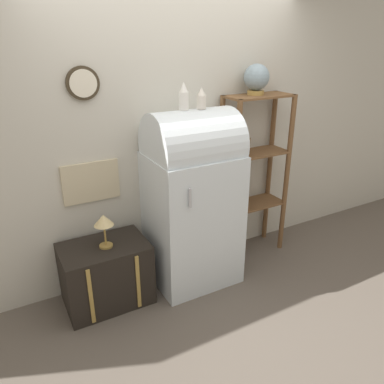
{
  "coord_description": "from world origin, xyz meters",
  "views": [
    {
      "loc": [
        -1.47,
        -2.42,
        2.14
      ],
      "look_at": [
        -0.01,
        0.24,
        0.88
      ],
      "focal_mm": 35.0,
      "sensor_mm": 36.0,
      "label": 1
    }
  ],
  "objects": [
    {
      "name": "ground_plane",
      "position": [
        0.0,
        0.0,
        0.0
      ],
      "size": [
        12.0,
        12.0,
        0.0
      ],
      "primitive_type": "plane",
      "color": "#60564C"
    },
    {
      "name": "wall_back",
      "position": [
        -0.01,
        0.57,
        1.35
      ],
      "size": [
        7.0,
        0.09,
        2.7
      ],
      "color": "beige",
      "rests_on": "ground_plane"
    },
    {
      "name": "refrigerator",
      "position": [
        -0.0,
        0.24,
        0.83
      ],
      "size": [
        0.75,
        0.66,
        1.6
      ],
      "color": "silver",
      "rests_on": "ground_plane"
    },
    {
      "name": "suitcase_trunk",
      "position": [
        -0.82,
        0.27,
        0.28
      ],
      "size": [
        0.71,
        0.49,
        0.55
      ],
      "color": "black",
      "rests_on": "ground_plane"
    },
    {
      "name": "shelf_unit",
      "position": [
        0.76,
        0.37,
        0.91
      ],
      "size": [
        0.68,
        0.32,
        1.64
      ],
      "color": "brown",
      "rests_on": "ground_plane"
    },
    {
      "name": "globe",
      "position": [
        0.75,
        0.4,
        1.79
      ],
      "size": [
        0.23,
        0.23,
        0.27
      ],
      "color": "#AD8942",
      "rests_on": "shelf_unit"
    },
    {
      "name": "vase_left",
      "position": [
        -0.07,
        0.25,
        1.7
      ],
      "size": [
        0.08,
        0.08,
        0.22
      ],
      "color": "white",
      "rests_on": "refrigerator"
    },
    {
      "name": "vase_center",
      "position": [
        0.07,
        0.22,
        1.68
      ],
      "size": [
        0.07,
        0.07,
        0.17
      ],
      "color": "silver",
      "rests_on": "refrigerator"
    },
    {
      "name": "desk_lamp",
      "position": [
        -0.8,
        0.25,
        0.77
      ],
      "size": [
        0.16,
        0.16,
        0.29
      ],
      "color": "#AD8942",
      "rests_on": "suitcase_trunk"
    }
  ]
}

